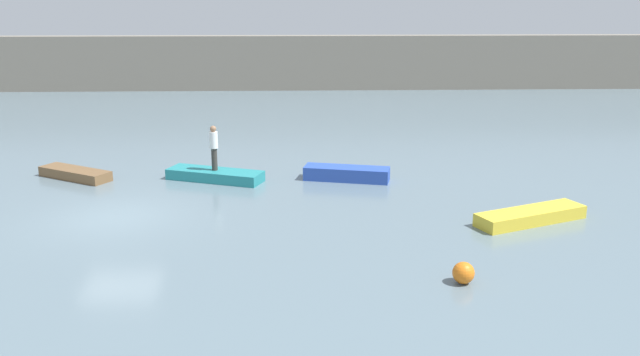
# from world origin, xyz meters

# --- Properties ---
(ground_plane) EXTENTS (120.00, 120.00, 0.00)m
(ground_plane) POSITION_xyz_m (0.00, 0.00, 0.00)
(ground_plane) COLOR slate
(embankment_wall) EXTENTS (80.00, 1.20, 3.89)m
(embankment_wall) POSITION_xyz_m (0.00, 28.84, 1.94)
(embankment_wall) COLOR gray
(embankment_wall) RESTS_ON ground_plane
(rowboat_brown) EXTENTS (3.11, 2.36, 0.38)m
(rowboat_brown) POSITION_xyz_m (-2.76, 4.75, 0.19)
(rowboat_brown) COLOR brown
(rowboat_brown) RESTS_ON ground_plane
(rowboat_teal) EXTENTS (3.88, 2.32, 0.41)m
(rowboat_teal) POSITION_xyz_m (2.72, 4.30, 0.20)
(rowboat_teal) COLOR teal
(rowboat_teal) RESTS_ON ground_plane
(rowboat_blue) EXTENTS (3.38, 1.63, 0.52)m
(rowboat_blue) POSITION_xyz_m (7.79, 4.14, 0.26)
(rowboat_blue) COLOR #2B4CAD
(rowboat_blue) RESTS_ON ground_plane
(rowboat_yellow) EXTENTS (3.85, 2.38, 0.41)m
(rowboat_yellow) POSITION_xyz_m (13.25, -0.97, 0.21)
(rowboat_yellow) COLOR gold
(rowboat_yellow) RESTS_ON ground_plane
(person_white_shirt) EXTENTS (0.32, 0.32, 1.73)m
(person_white_shirt) POSITION_xyz_m (2.72, 4.30, 1.37)
(person_white_shirt) COLOR #38332D
(person_white_shirt) RESTS_ON rowboat_teal
(mooring_buoy) EXTENTS (0.56, 0.56, 0.56)m
(mooring_buoy) POSITION_xyz_m (10.02, -5.52, 0.28)
(mooring_buoy) COLOR orange
(mooring_buoy) RESTS_ON ground_plane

